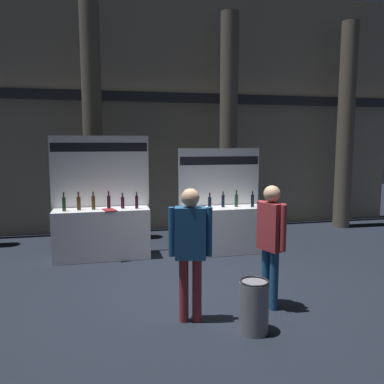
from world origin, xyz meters
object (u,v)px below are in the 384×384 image
(trash_bin, at_px, (254,306))
(visitor_5, at_px, (271,236))
(visitor_1, at_px, (190,243))
(exhibitor_booth_0, at_px, (102,228))
(exhibitor_booth_1, at_px, (223,225))

(trash_bin, relative_size, visitor_5, 0.38)
(visitor_1, bearing_deg, visitor_5, -159.85)
(trash_bin, height_order, visitor_1, visitor_1)
(trash_bin, bearing_deg, visitor_1, 146.50)
(exhibitor_booth_0, height_order, trash_bin, exhibitor_booth_0)
(exhibitor_booth_1, bearing_deg, trash_bin, -101.20)
(exhibitor_booth_1, bearing_deg, visitor_5, -93.95)
(trash_bin, bearing_deg, exhibitor_booth_1, 78.80)
(exhibitor_booth_0, distance_m, exhibitor_booth_1, 2.53)
(exhibitor_booth_0, distance_m, trash_bin, 4.09)
(exhibitor_booth_0, relative_size, visitor_5, 1.41)
(exhibitor_booth_1, distance_m, visitor_1, 3.36)
(visitor_1, distance_m, visitor_5, 1.21)
(trash_bin, distance_m, visitor_1, 1.11)
(exhibitor_booth_1, distance_m, visitor_5, 2.90)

